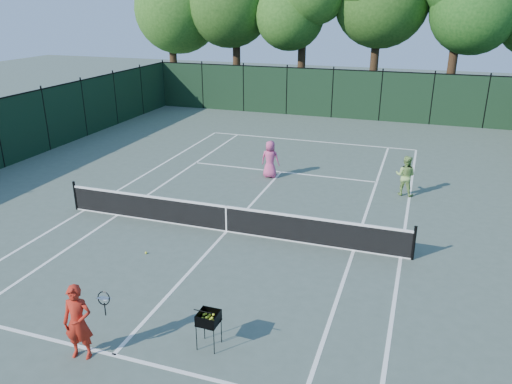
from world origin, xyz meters
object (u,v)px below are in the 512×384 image
(player_pink, at_px, (270,159))
(loose_ball_midcourt, at_px, (146,253))
(ball_hopper, at_px, (208,318))
(player_green, at_px, (405,176))
(coach, at_px, (78,322))

(player_pink, bearing_deg, loose_ball_midcourt, 79.63)
(ball_hopper, xyz_separation_m, loose_ball_midcourt, (-3.50, 3.28, -0.68))
(player_green, distance_m, loose_ball_midcourt, 10.21)
(coach, bearing_deg, player_green, 50.59)
(loose_ball_midcourt, bearing_deg, player_pink, 79.62)
(player_green, bearing_deg, ball_hopper, 82.81)
(player_pink, distance_m, loose_ball_midcourt, 7.95)
(player_pink, bearing_deg, player_green, 176.63)
(player_pink, height_order, player_green, player_pink)
(player_green, bearing_deg, loose_ball_midcourt, 57.65)
(ball_hopper, relative_size, loose_ball_midcourt, 12.51)
(player_pink, xyz_separation_m, loose_ball_midcourt, (-1.43, -7.79, -0.76))
(player_green, bearing_deg, coach, 74.41)
(coach, height_order, player_pink, coach)
(player_green, height_order, loose_ball_midcourt, player_green)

